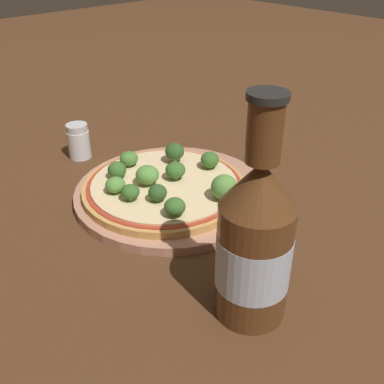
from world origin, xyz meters
TOP-DOWN VIEW (x-y plane):
  - ground_plane at (0.00, 0.00)m, footprint 3.00×3.00m
  - plate at (0.01, -0.02)m, footprint 0.27×0.27m
  - pizza at (0.01, -0.03)m, footprint 0.23×0.23m
  - broccoli_floret_0 at (-0.01, -0.05)m, footprint 0.03×0.03m
  - broccoli_floret_1 at (-0.07, -0.03)m, footprint 0.03×0.03m
  - broccoli_floret_2 at (0.01, -0.01)m, footprint 0.03×0.03m
  - broccoli_floret_3 at (0.02, 0.05)m, footprint 0.03×0.03m
  - broccoli_floret_4 at (-0.03, 0.02)m, footprint 0.03×0.03m
  - broccoli_floret_5 at (0.09, -0.00)m, footprint 0.03×0.03m
  - broccoli_floret_6 at (0.04, -0.07)m, footprint 0.02×0.02m
  - broccoli_floret_7 at (0.01, -0.09)m, footprint 0.02×0.02m
  - broccoli_floret_8 at (0.08, -0.07)m, footprint 0.03×0.03m
  - broccoli_floret_9 at (-0.02, -0.09)m, footprint 0.03×0.03m
  - broccoli_floret_10 at (-0.05, -0.07)m, footprint 0.03×0.03m
  - beer_bottle at (0.22, -0.10)m, footprint 0.07×0.07m
  - pepper_shaker at (-0.19, -0.05)m, footprint 0.04×0.04m

SIDE VIEW (x-z plane):
  - ground_plane at x=0.00m, z-range 0.00..0.00m
  - plate at x=0.01m, z-range 0.00..0.01m
  - pizza at x=0.01m, z-range 0.01..0.03m
  - pepper_shaker at x=-0.19m, z-range 0.00..0.06m
  - broccoli_floret_9 at x=-0.02m, z-range 0.03..0.05m
  - broccoli_floret_1 at x=-0.07m, z-range 0.03..0.05m
  - broccoli_floret_6 at x=0.04m, z-range 0.03..0.05m
  - broccoli_floret_10 at x=-0.05m, z-range 0.03..0.05m
  - broccoli_floret_7 at x=0.01m, z-range 0.03..0.05m
  - broccoli_floret_8 at x=0.08m, z-range 0.03..0.05m
  - broccoli_floret_3 at x=0.02m, z-range 0.03..0.05m
  - broccoli_floret_2 at x=0.01m, z-range 0.03..0.05m
  - broccoli_floret_0 at x=-0.01m, z-range 0.03..0.05m
  - broccoli_floret_5 at x=0.09m, z-range 0.03..0.06m
  - broccoli_floret_4 at x=-0.03m, z-range 0.03..0.06m
  - beer_bottle at x=0.22m, z-range -0.03..0.20m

